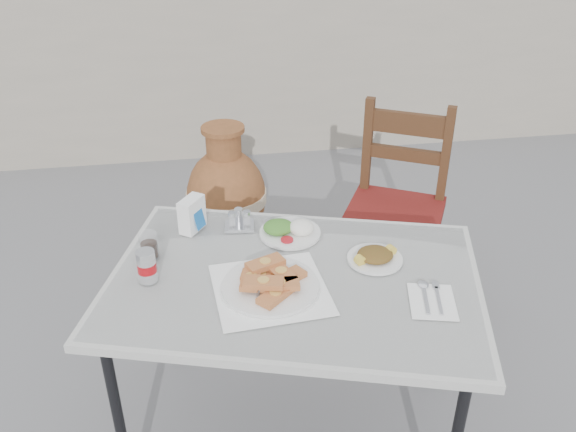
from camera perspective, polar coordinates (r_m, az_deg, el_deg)
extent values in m
plane|color=slate|center=(2.40, 1.57, -17.93)|extent=(80.00, 80.00, 0.00)
cylinder|color=black|center=(2.01, -15.53, -18.08)|extent=(0.03, 0.03, 0.65)
cylinder|color=black|center=(2.43, -10.27, -7.46)|extent=(0.03, 0.03, 0.65)
cylinder|color=black|center=(2.36, 13.62, -9.27)|extent=(0.03, 0.03, 0.65)
cube|color=white|center=(1.89, 0.56, -6.10)|extent=(1.30, 1.06, 0.03)
cube|color=white|center=(1.88, 0.57, -5.71)|extent=(1.26, 1.01, 0.00)
cube|color=white|center=(1.82, -1.67, -6.85)|extent=(0.35, 0.35, 0.00)
cylinder|color=white|center=(1.82, -1.67, -6.63)|extent=(0.29, 0.29, 0.01)
cylinder|color=white|center=(1.82, -1.67, -6.74)|extent=(0.30, 0.30, 0.01)
cylinder|color=white|center=(2.08, 0.18, -1.58)|extent=(0.21, 0.21, 0.01)
ellipsoid|color=white|center=(2.06, 1.27, -1.09)|extent=(0.09, 0.09, 0.05)
ellipsoid|color=#346A1E|center=(2.07, -0.90, -1.04)|extent=(0.10, 0.10, 0.04)
cylinder|color=#B4131E|center=(2.02, -0.09, -2.24)|extent=(0.04, 0.04, 0.01)
cylinder|color=white|center=(1.97, 8.12, -3.99)|extent=(0.18, 0.18, 0.01)
ellipsoid|color=#1E6218|center=(1.96, 8.16, -3.60)|extent=(0.12, 0.11, 0.03)
cylinder|color=gold|center=(1.92, 6.74, -4.13)|extent=(0.04, 0.03, 0.03)
cylinder|color=gold|center=(1.99, 9.59, -3.17)|extent=(0.04, 0.03, 0.03)
cylinder|color=silver|center=(1.88, -13.08, -4.58)|extent=(0.06, 0.06, 0.10)
cylinder|color=#B50C13|center=(1.88, -13.07, -4.69)|extent=(0.06, 0.06, 0.03)
cylinder|color=silver|center=(1.85, -13.25, -3.33)|extent=(0.05, 0.05, 0.00)
cylinder|color=white|center=(2.00, -12.89, -2.68)|extent=(0.06, 0.06, 0.08)
cylinder|color=black|center=(2.00, -12.83, -3.09)|extent=(0.05, 0.05, 0.05)
cube|color=white|center=(2.11, -8.98, 0.16)|extent=(0.10, 0.11, 0.12)
cube|color=blue|center=(2.10, -8.28, -0.25)|extent=(0.04, 0.05, 0.07)
cube|color=silver|center=(2.13, -4.56, -0.91)|extent=(0.11, 0.09, 0.01)
cylinder|color=white|center=(2.09, -5.24, -0.39)|extent=(0.02, 0.02, 0.06)
cylinder|color=white|center=(2.09, -3.86, -0.28)|extent=(0.02, 0.02, 0.06)
cylinder|color=silver|center=(2.13, -4.64, 0.09)|extent=(0.03, 0.03, 0.05)
cube|color=white|center=(1.82, 13.34, -7.78)|extent=(0.17, 0.19, 0.00)
cube|color=silver|center=(1.82, 12.77, -7.64)|extent=(0.04, 0.13, 0.00)
ellipsoid|color=silver|center=(1.88, 12.53, -6.22)|extent=(0.03, 0.04, 0.01)
cube|color=silver|center=(1.82, 13.94, -7.66)|extent=(0.04, 0.13, 0.00)
cube|color=silver|center=(1.88, 13.65, -6.29)|extent=(0.03, 0.04, 0.00)
cube|color=#32200D|center=(2.71, 5.21, -5.44)|extent=(0.05, 0.05, 0.43)
cube|color=#32200D|center=(2.67, 12.46, -6.73)|extent=(0.05, 0.05, 0.43)
cube|color=#32200D|center=(3.00, 6.85, -1.79)|extent=(0.05, 0.05, 0.43)
cube|color=#32200D|center=(2.96, 13.39, -2.90)|extent=(0.05, 0.05, 0.43)
cube|color=maroon|center=(2.70, 9.90, 0.10)|extent=(0.55, 0.55, 0.05)
cube|color=#32200D|center=(2.79, 7.41, 6.22)|extent=(0.05, 0.05, 0.48)
cube|color=#32200D|center=(2.75, 14.49, 5.14)|extent=(0.05, 0.05, 0.48)
cube|color=#32200D|center=(2.71, 11.22, 8.48)|extent=(0.35, 0.21, 0.10)
cube|color=#32200D|center=(2.76, 10.93, 5.70)|extent=(0.35, 0.21, 0.06)
cylinder|color=brown|center=(3.24, -5.51, -2.73)|extent=(0.30, 0.30, 0.08)
ellipsoid|color=brown|center=(3.10, -5.77, 1.87)|extent=(0.40, 0.40, 0.50)
cylinder|color=beige|center=(3.10, -5.77, 1.87)|extent=(0.41, 0.41, 0.06)
cylinder|color=brown|center=(2.98, -6.04, 6.57)|extent=(0.17, 0.17, 0.15)
cylinder|color=brown|center=(2.94, -6.13, 8.10)|extent=(0.21, 0.21, 0.02)
cube|color=#9E9383|center=(4.26, -4.61, 13.75)|extent=(6.00, 0.25, 1.20)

